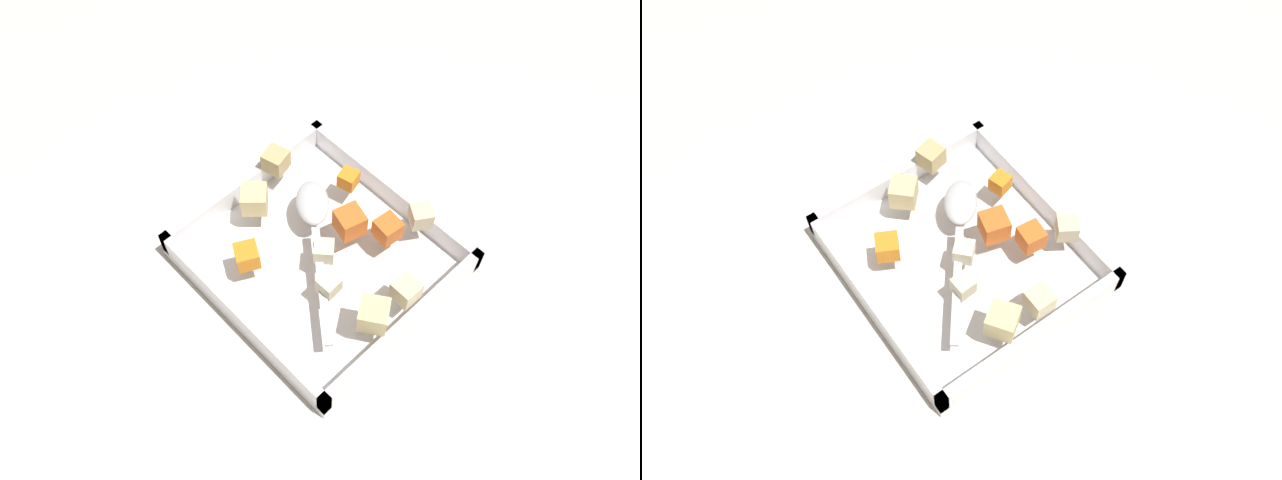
% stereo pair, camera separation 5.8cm
% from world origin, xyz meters
% --- Properties ---
extents(ground_plane, '(4.00, 4.00, 0.00)m').
position_xyz_m(ground_plane, '(0.00, 0.00, 0.00)').
color(ground_plane, beige).
extents(baking_dish, '(0.30, 0.27, 0.05)m').
position_xyz_m(baking_dish, '(0.01, 0.01, 0.01)').
color(baking_dish, silver).
rests_on(baking_dish, ground_plane).
extents(carrot_chunk_near_spoon, '(0.03, 0.03, 0.03)m').
position_xyz_m(carrot_chunk_near_spoon, '(0.06, 0.08, 0.06)').
color(carrot_chunk_near_spoon, orange).
rests_on(carrot_chunk_near_spoon, baking_dish).
extents(carrot_chunk_near_right, '(0.04, 0.04, 0.03)m').
position_xyz_m(carrot_chunk_near_right, '(-0.04, -0.07, 0.06)').
color(carrot_chunk_near_right, orange).
rests_on(carrot_chunk_near_right, baking_dish).
extents(carrot_chunk_corner_nw, '(0.03, 0.03, 0.02)m').
position_xyz_m(carrot_chunk_corner_nw, '(-0.03, 0.10, 0.06)').
color(carrot_chunk_corner_nw, orange).
rests_on(carrot_chunk_corner_nw, baking_dish).
extents(carrot_chunk_mid_left, '(0.04, 0.04, 0.03)m').
position_xyz_m(carrot_chunk_mid_left, '(0.02, 0.05, 0.07)').
color(carrot_chunk_mid_left, orange).
rests_on(carrot_chunk_mid_left, baking_dish).
extents(potato_chunk_front_center, '(0.03, 0.03, 0.02)m').
position_xyz_m(potato_chunk_front_center, '(0.02, -0.00, 0.06)').
color(potato_chunk_front_center, beige).
rests_on(potato_chunk_front_center, baking_dish).
extents(potato_chunk_mid_right, '(0.04, 0.04, 0.03)m').
position_xyz_m(potato_chunk_mid_right, '(-0.12, 0.05, 0.06)').
color(potato_chunk_mid_right, tan).
rests_on(potato_chunk_mid_right, baking_dish).
extents(potato_chunk_back_center, '(0.03, 0.03, 0.03)m').
position_xyz_m(potato_chunk_back_center, '(0.13, 0.03, 0.06)').
color(potato_chunk_back_center, beige).
rests_on(potato_chunk_back_center, baking_dish).
extents(potato_chunk_center, '(0.05, 0.05, 0.03)m').
position_xyz_m(potato_chunk_center, '(-0.09, -0.01, 0.07)').
color(potato_chunk_center, '#E0CC89').
rests_on(potato_chunk_center, baking_dish).
extents(potato_chunk_under_handle, '(0.02, 0.02, 0.02)m').
position_xyz_m(potato_chunk_under_handle, '(0.06, -0.03, 0.06)').
color(potato_chunk_under_handle, beige).
rests_on(potato_chunk_under_handle, baking_dish).
extents(potato_chunk_near_left, '(0.05, 0.05, 0.03)m').
position_xyz_m(potato_chunk_near_left, '(0.12, -0.02, 0.07)').
color(potato_chunk_near_left, '#E0CC89').
rests_on(potato_chunk_near_left, baking_dish).
extents(potato_chunk_heap_top, '(0.04, 0.04, 0.03)m').
position_xyz_m(potato_chunk_heap_top, '(0.07, 0.12, 0.06)').
color(potato_chunk_heap_top, beige).
rests_on(potato_chunk_heap_top, baking_dish).
extents(serving_spoon, '(0.19, 0.16, 0.02)m').
position_xyz_m(serving_spoon, '(-0.03, 0.03, 0.06)').
color(serving_spoon, silver).
rests_on(serving_spoon, baking_dish).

